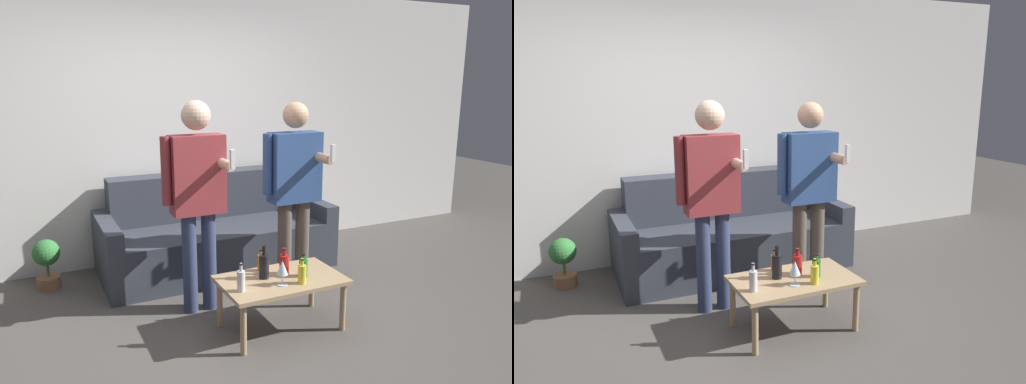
% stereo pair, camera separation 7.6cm
% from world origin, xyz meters
% --- Properties ---
extents(ground_plane, '(16.00, 16.00, 0.00)m').
position_xyz_m(ground_plane, '(0.00, 0.00, 0.00)').
color(ground_plane, '#514C47').
extents(wall_back, '(8.00, 0.06, 2.70)m').
position_xyz_m(wall_back, '(0.00, 1.96, 1.35)').
color(wall_back, silver).
rests_on(wall_back, ground_plane).
extents(couch, '(2.19, 0.91, 0.90)m').
position_xyz_m(couch, '(0.36, 1.47, 0.32)').
color(couch, '#383D47').
rests_on(couch, ground_plane).
extents(coffee_table, '(0.90, 0.53, 0.40)m').
position_xyz_m(coffee_table, '(0.35, 0.08, 0.35)').
color(coffee_table, tan).
rests_on(coffee_table, ground_plane).
extents(bottle_orange, '(0.06, 0.06, 0.17)m').
position_xyz_m(bottle_orange, '(0.52, 0.05, 0.47)').
color(bottle_orange, '#23752D').
rests_on(bottle_orange, coffee_table).
extents(bottle_green, '(0.06, 0.06, 0.20)m').
position_xyz_m(bottle_green, '(-0.00, 0.00, 0.48)').
color(bottle_green, silver).
rests_on(bottle_green, coffee_table).
extents(bottle_dark, '(0.07, 0.07, 0.25)m').
position_xyz_m(bottle_dark, '(0.24, 0.14, 0.50)').
color(bottle_dark, black).
rests_on(bottle_dark, coffee_table).
extents(bottle_yellow, '(0.06, 0.06, 0.19)m').
position_xyz_m(bottle_yellow, '(0.44, -0.06, 0.47)').
color(bottle_yellow, yellow).
rests_on(bottle_yellow, coffee_table).
extents(bottle_red, '(0.07, 0.07, 0.20)m').
position_xyz_m(bottle_red, '(0.41, 0.15, 0.48)').
color(bottle_red, '#B21E1E').
rests_on(bottle_red, coffee_table).
extents(bottle_clear, '(0.06, 0.06, 0.17)m').
position_xyz_m(bottle_clear, '(0.29, 0.28, 0.46)').
color(bottle_clear, orange).
rests_on(bottle_clear, coffee_table).
extents(wine_glass_near, '(0.08, 0.08, 0.18)m').
position_xyz_m(wine_glass_near, '(0.30, -0.03, 0.52)').
color(wine_glass_near, silver).
rests_on(wine_glass_near, coffee_table).
extents(person_standing_left, '(0.48, 0.43, 1.66)m').
position_xyz_m(person_standing_left, '(-0.08, 0.63, 0.98)').
color(person_standing_left, navy).
rests_on(person_standing_left, ground_plane).
extents(person_standing_right, '(0.52, 0.43, 1.63)m').
position_xyz_m(person_standing_right, '(0.80, 0.69, 0.95)').
color(person_standing_right, brown).
rests_on(person_standing_right, ground_plane).
extents(potted_plant, '(0.23, 0.23, 0.45)m').
position_xyz_m(potted_plant, '(-1.16, 1.61, 0.26)').
color(potted_plant, '#936042').
rests_on(potted_plant, ground_plane).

